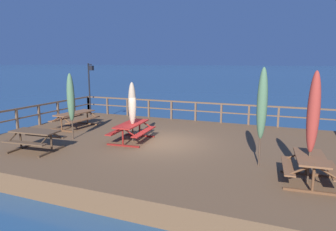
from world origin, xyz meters
name	(u,v)px	position (x,y,z in m)	size (l,w,h in m)	color
ground_plane	(161,157)	(0.00, 0.00, 0.00)	(600.00, 600.00, 0.00)	navy
wooden_deck	(161,150)	(0.00, 0.00, 0.33)	(14.87, 10.00, 0.65)	brown
railing_waterside_far	(196,108)	(0.00, 4.85, 1.38)	(14.67, 0.10, 1.09)	brown
railing_side_left	(28,114)	(-7.28, 0.00, 1.38)	(0.10, 9.80, 1.09)	brown
picnic_table_back_right	(132,128)	(-1.22, -0.29, 1.21)	(1.57, 2.17, 0.78)	maroon
picnic_table_front_left	(310,164)	(5.45, -2.35, 1.20)	(1.52, 1.76, 0.78)	brown
picnic_table_mid_left	(35,136)	(-3.89, -2.85, 1.20)	(1.87, 1.53, 0.78)	brown
picnic_table_mid_centre	(75,116)	(-5.19, 0.96, 1.22)	(1.55, 2.29, 0.78)	brown
patio_umbrella_short_back	(132,104)	(-1.16, -0.32, 2.23)	(0.32, 0.32, 2.49)	#4C3828
patio_umbrella_short_front	(313,113)	(5.42, -2.33, 2.61)	(0.32, 0.32, 3.08)	#4C3828
patio_umbrella_short_mid	(262,104)	(4.04, -1.40, 2.65)	(0.32, 0.32, 3.14)	#4C3828
patio_umbrella_tall_back_left	(71,98)	(-3.74, -0.96, 2.45)	(0.32, 0.32, 2.82)	#4C3828
lamp_post_hooked	(90,81)	(-6.57, 4.19, 2.76)	(0.60, 0.45, 3.20)	black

